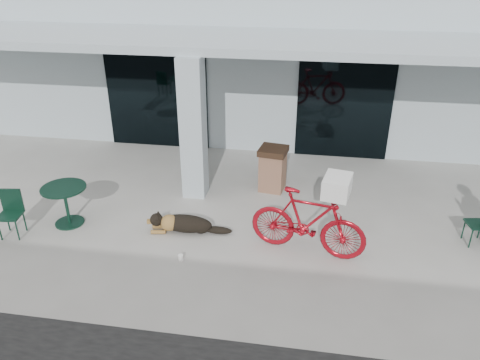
% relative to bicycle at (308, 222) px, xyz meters
% --- Properties ---
extents(ground, '(80.00, 80.00, 0.00)m').
position_rel_bicycle_xyz_m(ground, '(-1.07, -0.40, -0.64)').
color(ground, '#ADAAA3').
rests_on(ground, ground).
extents(building, '(22.00, 7.00, 4.50)m').
position_rel_bicycle_xyz_m(building, '(-1.07, 8.10, 1.61)').
color(building, '#A4B5BA').
rests_on(building, ground).
extents(storefront_glass_left, '(2.80, 0.06, 2.70)m').
position_rel_bicycle_xyz_m(storefront_glass_left, '(-4.27, 4.58, 0.71)').
color(storefront_glass_left, black).
rests_on(storefront_glass_left, ground).
extents(storefront_glass_right, '(2.40, 0.06, 2.70)m').
position_rel_bicycle_xyz_m(storefront_glass_right, '(0.73, 4.58, 0.71)').
color(storefront_glass_right, black).
rests_on(storefront_glass_right, ground).
extents(column, '(0.50, 0.50, 3.12)m').
position_rel_bicycle_xyz_m(column, '(-2.57, 1.90, 0.92)').
color(column, '#A4B5BA').
rests_on(column, ground).
extents(overhang, '(22.00, 2.80, 0.18)m').
position_rel_bicycle_xyz_m(overhang, '(-1.07, 3.20, 2.57)').
color(overhang, '#A4B5BA').
rests_on(overhang, column).
extents(bicycle, '(2.20, 1.01, 1.28)m').
position_rel_bicycle_xyz_m(bicycle, '(0.00, 0.00, 0.00)').
color(bicycle, '#A10D19').
rests_on(bicycle, ground).
extents(laundry_basket, '(0.54, 0.66, 0.35)m').
position_rel_bicycle_xyz_m(laundry_basket, '(0.44, -0.09, 0.81)').
color(laundry_basket, white).
rests_on(laundry_basket, bicycle).
extents(dog, '(1.29, 0.61, 0.41)m').
position_rel_bicycle_xyz_m(dog, '(-2.38, 0.30, -0.43)').
color(dog, black).
rests_on(dog, ground).
extents(cup_near_dog, '(0.10, 0.10, 0.11)m').
position_rel_bicycle_xyz_m(cup_near_dog, '(-2.22, -0.63, -0.58)').
color(cup_near_dog, white).
rests_on(cup_near_dog, ground).
extents(cafe_table_near, '(1.10, 1.10, 0.83)m').
position_rel_bicycle_xyz_m(cafe_table_near, '(-4.81, 0.22, -0.22)').
color(cafe_table_near, '#133829').
rests_on(cafe_table_near, ground).
extents(cafe_chair_near, '(0.48, 0.51, 0.93)m').
position_rel_bicycle_xyz_m(cafe_chair_near, '(-5.67, -0.36, -0.17)').
color(cafe_chair_near, '#133829').
rests_on(cafe_chair_near, ground).
extents(cafe_chair_far_b, '(0.49, 0.46, 0.86)m').
position_rel_bicycle_xyz_m(cafe_chair_far_b, '(3.16, 0.80, -0.21)').
color(cafe_chair_far_b, '#133829').
rests_on(cafe_chair_far_b, ground).
extents(trash_receptacle, '(0.69, 0.69, 1.03)m').
position_rel_bicycle_xyz_m(trash_receptacle, '(-0.87, 2.40, -0.12)').
color(trash_receptacle, brown).
rests_on(trash_receptacle, ground).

